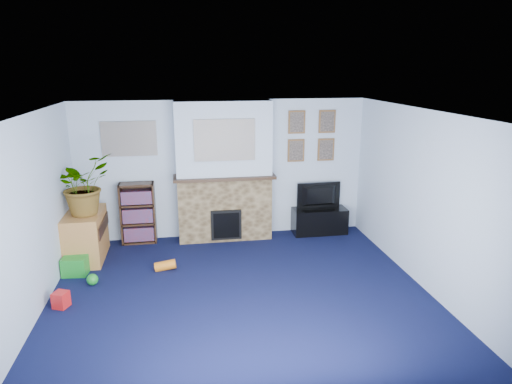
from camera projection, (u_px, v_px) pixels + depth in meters
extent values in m
cube|color=#0D1133|center=(240.00, 292.00, 6.14)|extent=(5.00, 4.50, 0.01)
cube|color=white|center=(239.00, 113.00, 5.50)|extent=(5.00, 4.50, 0.01)
cube|color=silver|center=(223.00, 169.00, 7.96)|extent=(5.00, 0.04, 2.40)
cube|color=silver|center=(275.00, 290.00, 3.68)|extent=(5.00, 0.04, 2.40)
cube|color=silver|center=(31.00, 218.00, 5.42)|extent=(0.04, 4.50, 2.40)
cube|color=silver|center=(421.00, 199.00, 6.21)|extent=(0.04, 4.50, 2.40)
cube|color=brown|center=(225.00, 208.00, 7.94)|extent=(1.60, 0.40, 1.10)
cube|color=brown|center=(223.00, 140.00, 7.62)|extent=(1.60, 0.40, 1.30)
cube|color=brown|center=(224.00, 177.00, 7.76)|extent=(1.72, 0.50, 0.05)
cube|color=brown|center=(226.00, 225.00, 7.80)|extent=(0.52, 0.08, 0.52)
cube|color=brown|center=(226.00, 225.00, 7.76)|extent=(0.44, 0.02, 0.44)
cube|color=gray|center=(225.00, 140.00, 7.41)|extent=(1.00, 0.03, 0.68)
cube|color=gray|center=(129.00, 139.00, 7.54)|extent=(0.90, 0.03, 0.58)
cube|color=brown|center=(297.00, 122.00, 7.93)|extent=(0.30, 0.03, 0.40)
cube|color=brown|center=(327.00, 121.00, 8.01)|extent=(0.30, 0.03, 0.40)
cube|color=brown|center=(296.00, 150.00, 8.06)|extent=(0.30, 0.03, 0.40)
cube|color=brown|center=(326.00, 150.00, 8.15)|extent=(0.30, 0.03, 0.40)
cube|color=black|center=(319.00, 221.00, 8.28)|extent=(0.97, 0.41, 0.46)
imported|color=black|center=(320.00, 196.00, 8.17)|extent=(0.81, 0.13, 0.46)
cube|color=#301D11|center=(139.00, 211.00, 7.89)|extent=(0.58, 0.02, 1.05)
cube|color=#301D11|center=(121.00, 214.00, 7.72)|extent=(0.03, 0.28, 1.05)
cube|color=#301D11|center=(155.00, 212.00, 7.81)|extent=(0.03, 0.28, 1.05)
cube|color=#301D11|center=(140.00, 241.00, 7.90)|extent=(0.56, 0.28, 0.03)
cube|color=#301D11|center=(139.00, 223.00, 7.81)|extent=(0.56, 0.28, 0.03)
cube|color=#301D11|center=(137.00, 204.00, 7.72)|extent=(0.56, 0.28, 0.03)
cube|color=#301D11|center=(136.00, 184.00, 7.63)|extent=(0.56, 0.28, 0.03)
cube|color=#301D11|center=(140.00, 233.00, 7.85)|extent=(0.50, 0.22, 0.24)
cube|color=#301D11|center=(138.00, 215.00, 7.76)|extent=(0.50, 0.22, 0.24)
cube|color=#301D11|center=(137.00, 197.00, 7.67)|extent=(0.50, 0.22, 0.22)
cube|color=#B5783A|center=(86.00, 238.00, 7.14)|extent=(0.54, 0.98, 0.76)
imported|color=#26661E|center=(83.00, 185.00, 6.87)|extent=(1.06, 1.09, 0.92)
cube|color=gold|center=(220.00, 172.00, 7.70)|extent=(0.11, 0.06, 0.15)
cylinder|color=#B2BFC6|center=(241.00, 170.00, 7.75)|extent=(0.05, 0.05, 0.16)
sphere|color=gray|center=(196.00, 173.00, 7.64)|extent=(0.12, 0.12, 0.12)
cylinder|color=red|center=(263.00, 171.00, 7.82)|extent=(0.06, 0.06, 0.13)
cube|color=#198C26|center=(75.00, 265.00, 6.64)|extent=(0.37, 0.31, 0.27)
sphere|color=#198C26|center=(92.00, 279.00, 6.33)|extent=(0.16, 0.16, 0.16)
cube|color=red|center=(61.00, 299.00, 5.74)|extent=(0.22, 0.22, 0.21)
cylinder|color=orange|center=(165.00, 266.00, 6.80)|extent=(0.33, 0.14, 0.19)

